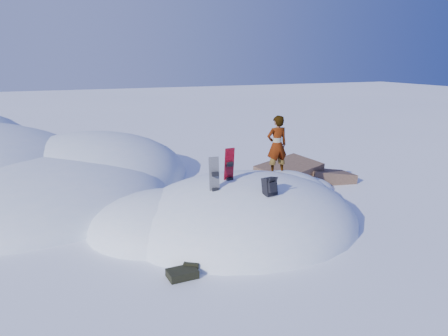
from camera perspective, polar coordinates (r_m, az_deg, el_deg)
name	(u,v)px	position (r m, az deg, el deg)	size (l,w,h in m)	color
ground	(243,225)	(13.02, 2.54, -7.48)	(120.00, 120.00, 0.00)	white
snow_mound	(235,223)	(13.16, 1.40, -7.24)	(8.00, 6.00, 3.00)	white
rock_outcrop	(296,184)	(17.23, 9.39, -2.13)	(4.68, 4.41, 1.68)	brown
snowboard_red	(229,173)	(12.25, 0.65, -0.72)	(0.29, 0.22, 1.51)	red
snowboard_dark	(215,184)	(11.61, -1.23, -2.05)	(0.30, 0.24, 1.46)	black
backpack	(270,187)	(11.45, 6.03, -2.43)	(0.39, 0.42, 0.56)	black
gear_pile	(184,272)	(10.17, -5.27, -13.36)	(0.86, 0.65, 0.23)	black
person	(277,145)	(14.11, 6.93, 2.97)	(0.70, 0.46, 1.93)	slate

